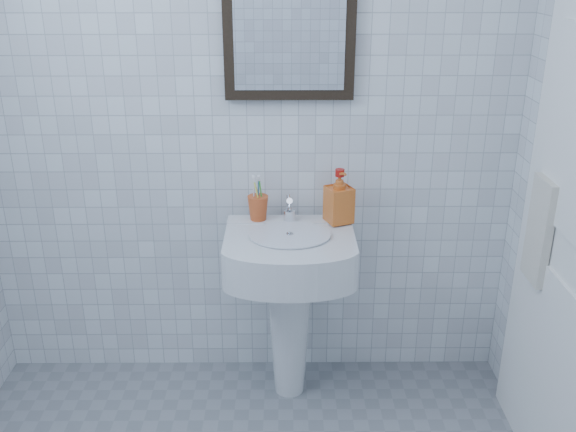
{
  "coord_description": "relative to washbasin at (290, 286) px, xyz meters",
  "views": [
    {
      "loc": [
        0.15,
        -1.31,
        1.76
      ],
      "look_at": [
        0.16,
        0.86,
        0.88
      ],
      "focal_mm": 40.0,
      "sensor_mm": 36.0,
      "label": 1
    }
  ],
  "objects": [
    {
      "name": "soap_dispenser",
      "position": [
        0.2,
        0.09,
        0.36
      ],
      "size": [
        0.13,
        0.13,
        0.22
      ],
      "primitive_type": "imported",
      "rotation": [
        0.0,
        0.0,
        0.38
      ],
      "color": "#BA3412",
      "rests_on": "washbasin"
    },
    {
      "name": "faucet",
      "position": [
        0.0,
        0.09,
        0.29
      ],
      "size": [
        0.05,
        0.1,
        0.12
      ],
      "color": "silver",
      "rests_on": "washbasin"
    },
    {
      "name": "toothbrush_cup",
      "position": [
        -0.13,
        0.11,
        0.3
      ],
      "size": [
        0.09,
        0.09,
        0.1
      ],
      "primitive_type": null,
      "rotation": [
        0.0,
        0.0,
        -0.1
      ],
      "color": "#CE5022",
      "rests_on": "washbasin"
    },
    {
      "name": "washbasin",
      "position": [
        0.0,
        0.0,
        0.0
      ],
      "size": [
        0.5,
        0.37,
        0.77
      ],
      "color": "white",
      "rests_on": "ground"
    },
    {
      "name": "wall_back",
      "position": [
        -0.17,
        0.22,
        0.73
      ],
      "size": [
        2.2,
        0.02,
        2.5
      ],
      "primitive_type": "cube",
      "color": "silver",
      "rests_on": "ground"
    },
    {
      "name": "hand_towel",
      "position": [
        0.87,
        -0.25,
        0.35
      ],
      "size": [
        0.03,
        0.16,
        0.38
      ],
      "primitive_type": "cube",
      "color": "white",
      "rests_on": "towel_ring"
    },
    {
      "name": "wall_mirror",
      "position": [
        0.0,
        0.2,
        1.03
      ],
      "size": [
        0.5,
        0.04,
        0.62
      ],
      "color": "black",
      "rests_on": "wall_back"
    },
    {
      "name": "towel_ring",
      "position": [
        0.89,
        -0.25,
        0.53
      ],
      "size": [
        0.01,
        0.18,
        0.18
      ],
      "primitive_type": "torus",
      "rotation": [
        0.0,
        1.57,
        0.0
      ],
      "color": "silver",
      "rests_on": "wall_right"
    }
  ]
}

